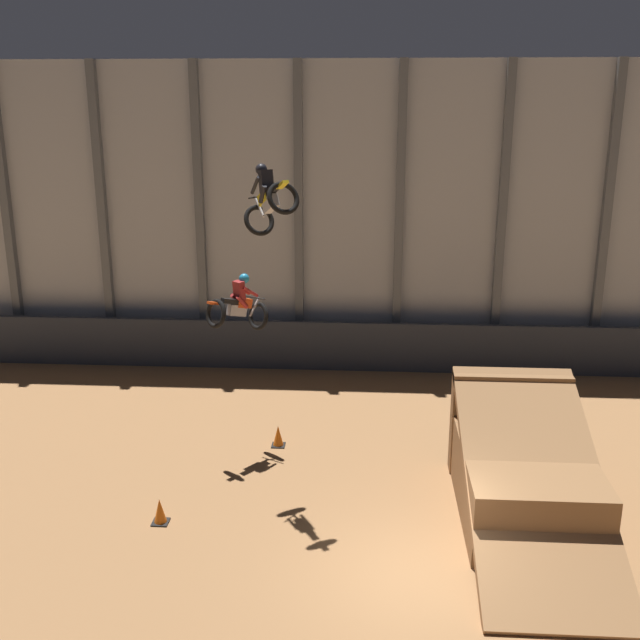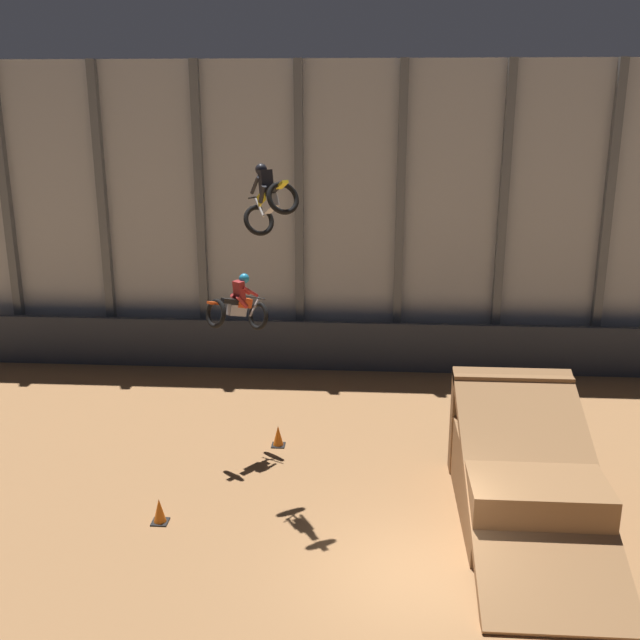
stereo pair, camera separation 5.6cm
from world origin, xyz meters
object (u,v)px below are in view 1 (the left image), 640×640
rider_bike_left_air (239,306)px  traffic_cone_arena_edge (278,436)px  traffic_cone_near_ramp (160,511)px  dirt_ramp (522,473)px  rider_bike_right_air (269,199)px

rider_bike_left_air → traffic_cone_arena_edge: size_ratio=2.95×
rider_bike_left_air → traffic_cone_near_ramp: (-1.19, -3.87, -3.63)m
dirt_ramp → traffic_cone_near_ramp: (-7.98, -1.10, -0.64)m
traffic_cone_near_ramp → traffic_cone_arena_edge: size_ratio=1.00×
rider_bike_left_air → traffic_cone_arena_edge: (0.94, 0.11, -3.63)m
dirt_ramp → traffic_cone_arena_edge: dirt_ramp is taller
dirt_ramp → rider_bike_right_air: bearing=171.0°
dirt_ramp → traffic_cone_arena_edge: size_ratio=11.07×
traffic_cone_arena_edge → rider_bike_right_air: bearing=-86.1°
rider_bike_left_air → rider_bike_right_air: bearing=-18.5°
rider_bike_left_air → traffic_cone_near_ramp: 5.43m
traffic_cone_near_ramp → traffic_cone_arena_edge: (2.13, 3.98, 0.00)m
rider_bike_left_air → rider_bike_right_air: size_ratio=0.95×
traffic_cone_near_ramp → traffic_cone_arena_edge: bearing=61.9°
dirt_ramp → traffic_cone_near_ramp: 8.08m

